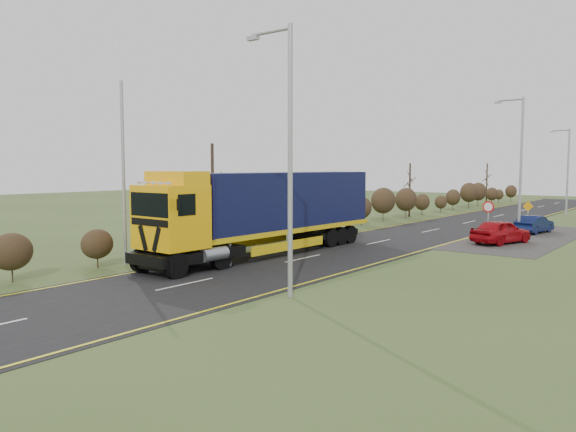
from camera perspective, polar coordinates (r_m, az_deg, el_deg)
The scene contains 14 objects.
ground at distance 25.78m, azimuth -3.71°, elevation -5.51°, with size 160.00×160.00×0.00m, color #3C4E21.
road at distance 33.84m, azimuth 7.56°, elevation -3.01°, with size 8.00×120.00×0.02m, color black.
layby at distance 40.61m, azimuth 22.76°, elevation -2.02°, with size 6.00×18.00×0.02m, color #302E2A.
lane_markings at distance 33.57m, azimuth 7.30°, elevation -3.03°, with size 7.52×116.00×0.01m.
hedgerow at distance 35.38m, azimuth -2.57°, elevation 0.00°, with size 2.24×102.04×6.05m.
lorry at distance 29.86m, azimuth -2.15°, elevation 0.90°, with size 3.15×16.26×4.52m.
car_red_hatchback at distance 36.78m, azimuth 20.80°, elevation -1.50°, with size 1.75×4.36×1.49m, color #A3080F.
car_blue_sedan at distance 43.50m, azimuth 23.74°, elevation -0.79°, with size 1.33×3.81×1.25m, color #0A133A.
streetlight_near at distance 20.11m, azimuth -0.07°, elevation 6.87°, with size 2.05×0.19×9.68m.
streetlight_mid at distance 42.01m, azimuth 22.44°, elevation 5.35°, with size 2.01×0.19×9.48m.
streetlight_far at distance 60.79m, azimuth 26.47°, elevation 4.39°, with size 1.79×0.18×8.39m.
left_pole at distance 27.81m, azimuth -16.37°, elevation 4.12°, with size 0.16×0.16×8.74m, color #A1A3A6.
speed_sign at distance 37.15m, azimuth 19.67°, elevation 0.28°, with size 0.71×0.10×2.58m.
warning_board at distance 47.07m, azimuth 23.19°, elevation 0.43°, with size 0.79×0.11×2.07m.
Camera 1 is at (16.77, -19.01, 4.70)m, focal length 35.00 mm.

